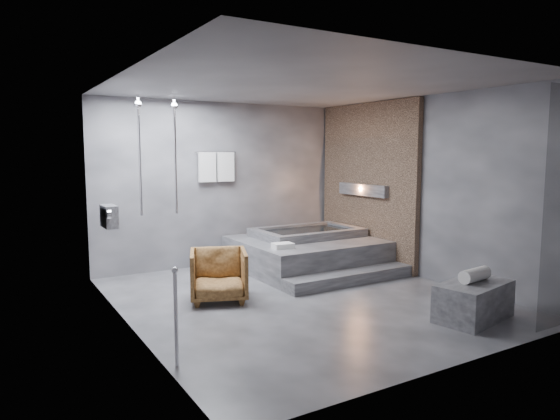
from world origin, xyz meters
TOP-DOWN VIEW (x-y plane):
  - room at (0.40, 0.24)m, footprint 5.00×5.04m
  - tub_deck at (1.05, 1.45)m, footprint 2.20×2.00m
  - tub_step at (1.05, 0.27)m, footprint 2.20×0.36m
  - concrete_bench at (1.28, -1.73)m, footprint 1.06×0.72m
  - driftwood_chair at (-0.98, 0.50)m, footprint 0.95×0.97m
  - rolled_towel at (1.31, -1.70)m, footprint 0.46×0.21m
  - deck_towel at (0.27, 0.93)m, footprint 0.32×0.25m

SIDE VIEW (x-z plane):
  - tub_step at x=1.05m, z-range 0.00..0.18m
  - concrete_bench at x=1.28m, z-range 0.00..0.44m
  - tub_deck at x=1.05m, z-range 0.00..0.50m
  - driftwood_chair at x=-0.98m, z-range 0.00..0.68m
  - rolled_towel at x=1.31m, z-range 0.44..0.60m
  - deck_towel at x=0.27m, z-range 0.50..0.58m
  - room at x=0.40m, z-range 0.32..3.14m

